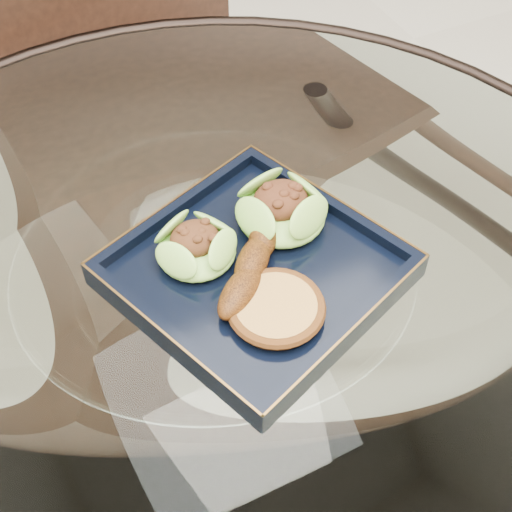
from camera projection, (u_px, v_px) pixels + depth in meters
name	position (u px, v px, depth m)	size (l,w,h in m)	color
dining_table	(222.00, 368.00, 0.92)	(1.13, 1.13, 0.77)	white
dining_chair	(165.00, 114.00, 1.25)	(0.55, 0.55, 1.07)	#331B11
navy_plate	(256.00, 274.00, 0.79)	(0.27, 0.27, 0.02)	black
lettuce_wrap_left	(196.00, 248.00, 0.79)	(0.09, 0.09, 0.03)	#599F2E
lettuce_wrap_right	(281.00, 211.00, 0.82)	(0.10, 0.10, 0.04)	#69AA31
roasted_plantain	(253.00, 261.00, 0.77)	(0.16, 0.03, 0.03)	#5F2E0A
crumb_patty	(276.00, 309.00, 0.74)	(0.09, 0.09, 0.02)	gold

